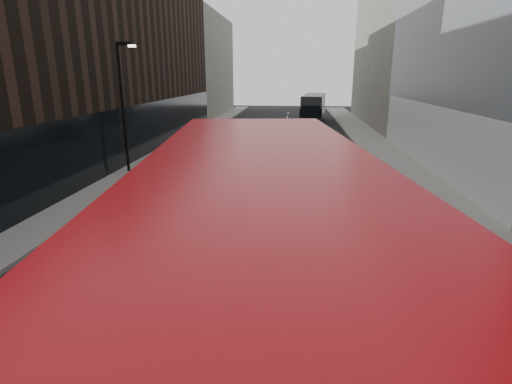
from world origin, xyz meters
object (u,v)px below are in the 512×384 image
(street_lamp, at_px, (124,99))
(car_b, at_px, (327,165))
(grey_bus, at_px, (314,108))
(car_a, at_px, (282,160))
(car_c, at_px, (294,136))

(street_lamp, distance_m, car_b, 11.73)
(grey_bus, distance_m, car_a, 25.28)
(car_b, bearing_deg, car_a, 161.67)
(car_a, bearing_deg, car_c, 85.78)
(grey_bus, height_order, car_b, grey_bus)
(car_c, bearing_deg, grey_bus, 74.91)
(grey_bus, xyz_separation_m, car_c, (-2.10, -15.95, -0.94))
(car_a, distance_m, car_b, 2.71)
(car_b, bearing_deg, car_c, 105.79)
(car_b, relative_size, car_c, 0.78)
(grey_bus, relative_size, car_a, 2.39)
(street_lamp, bearing_deg, car_c, 48.01)
(street_lamp, height_order, car_c, street_lamp)
(car_c, bearing_deg, street_lamp, -139.57)
(car_a, distance_m, car_c, 9.18)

